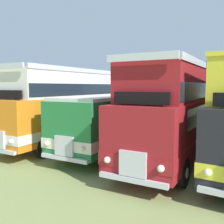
% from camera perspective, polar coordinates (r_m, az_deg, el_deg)
% --- Properties ---
extents(ground_plane, '(200.00, 200.00, 0.00)m').
position_cam_1_polar(ground_plane, '(13.41, 22.10, -9.69)').
color(ground_plane, '#8C9956').
extents(bus_first_in_row, '(2.72, 10.98, 4.52)m').
position_cam_1_polar(bus_first_in_row, '(16.35, -8.60, 1.80)').
color(bus_first_in_row, orange).
rests_on(bus_first_in_row, ground).
extents(bus_second_in_row, '(2.78, 9.88, 2.99)m').
position_cam_1_polar(bus_second_in_row, '(14.42, 1.73, -1.10)').
color(bus_second_in_row, '#237538').
rests_on(bus_second_in_row, ground).
extents(bus_third_in_row, '(2.78, 11.70, 4.52)m').
position_cam_1_polar(bus_third_in_row, '(13.31, 15.20, 0.77)').
color(bus_third_in_row, maroon).
rests_on(bus_third_in_row, ground).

